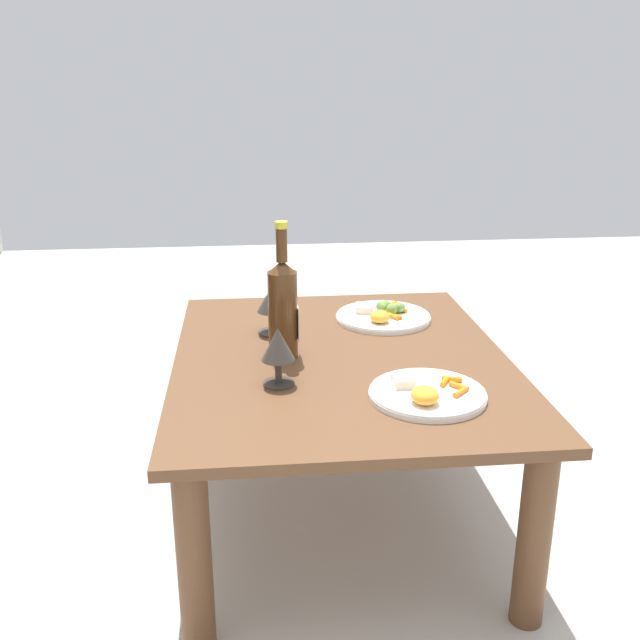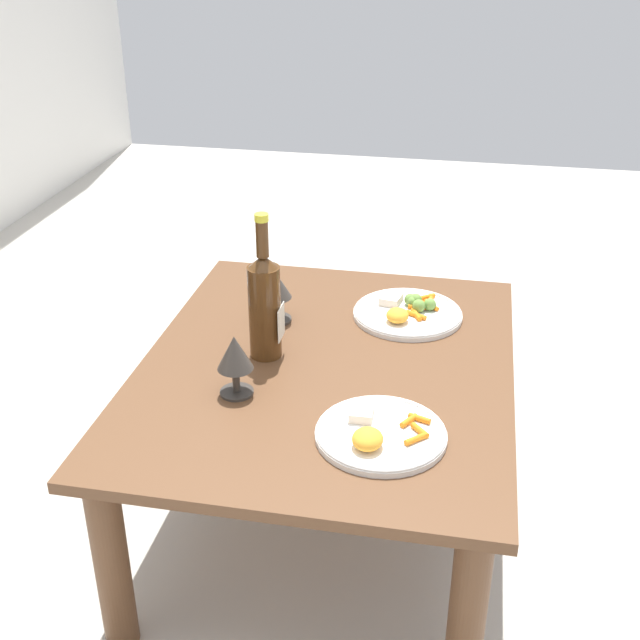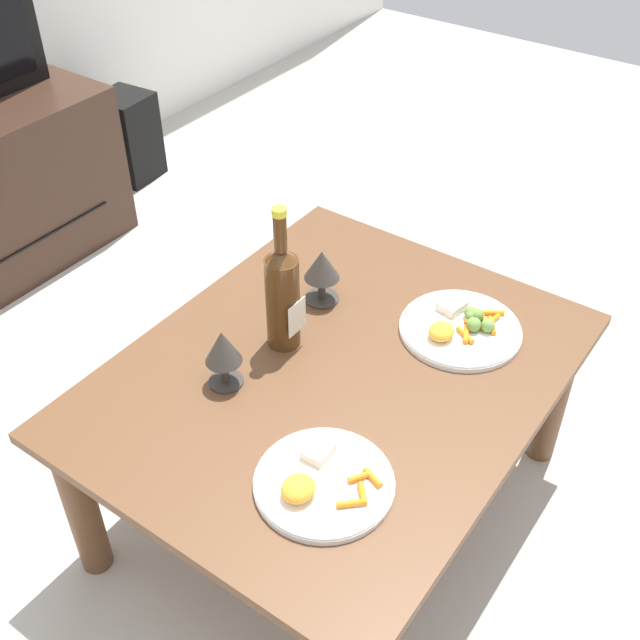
{
  "view_description": "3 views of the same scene",
  "coord_description": "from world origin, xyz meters",
  "px_view_note": "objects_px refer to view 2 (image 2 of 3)",
  "views": [
    {
      "loc": [
        -1.65,
        0.22,
        1.11
      ],
      "look_at": [
        0.01,
        0.05,
        0.54
      ],
      "focal_mm": 40.35,
      "sensor_mm": 36.0,
      "label": 1
    },
    {
      "loc": [
        -1.56,
        -0.29,
        1.38
      ],
      "look_at": [
        0.04,
        0.02,
        0.53
      ],
      "focal_mm": 46.04,
      "sensor_mm": 36.0,
      "label": 2
    },
    {
      "loc": [
        -1.0,
        -0.67,
        1.58
      ],
      "look_at": [
        0.04,
        0.07,
        0.52
      ],
      "focal_mm": 44.18,
      "sensor_mm": 36.0,
      "label": 3
    }
  ],
  "objects_px": {
    "goblet_left": "(235,356)",
    "goblet_right": "(275,287)",
    "dinner_plate_right": "(408,312)",
    "dining_table": "(327,391)",
    "wine_bottle": "(264,302)",
    "dinner_plate_left": "(380,433)"
  },
  "relations": [
    {
      "from": "goblet_left",
      "to": "dinner_plate_right",
      "type": "bearing_deg",
      "value": -36.83
    },
    {
      "from": "dinner_plate_left",
      "to": "dinner_plate_right",
      "type": "relative_size",
      "value": 0.95
    },
    {
      "from": "dining_table",
      "to": "dinner_plate_right",
      "type": "distance_m",
      "value": 0.32
    },
    {
      "from": "wine_bottle",
      "to": "dinner_plate_left",
      "type": "distance_m",
      "value": 0.42
    },
    {
      "from": "goblet_right",
      "to": "dinner_plate_left",
      "type": "relative_size",
      "value": 0.53
    },
    {
      "from": "wine_bottle",
      "to": "dinner_plate_right",
      "type": "height_order",
      "value": "wine_bottle"
    },
    {
      "from": "dining_table",
      "to": "dinner_plate_right",
      "type": "bearing_deg",
      "value": -30.58
    },
    {
      "from": "dining_table",
      "to": "goblet_right",
      "type": "xyz_separation_m",
      "value": [
        0.18,
        0.16,
        0.17
      ]
    },
    {
      "from": "dining_table",
      "to": "wine_bottle",
      "type": "relative_size",
      "value": 3.03
    },
    {
      "from": "goblet_left",
      "to": "goblet_right",
      "type": "relative_size",
      "value": 1.01
    },
    {
      "from": "goblet_right",
      "to": "dinner_plate_left",
      "type": "bearing_deg",
      "value": -144.63
    },
    {
      "from": "dining_table",
      "to": "wine_bottle",
      "type": "xyz_separation_m",
      "value": [
        0.01,
        0.14,
        0.21
      ]
    },
    {
      "from": "wine_bottle",
      "to": "goblet_left",
      "type": "bearing_deg",
      "value": 173.26
    },
    {
      "from": "goblet_left",
      "to": "goblet_right",
      "type": "xyz_separation_m",
      "value": [
        0.34,
        -0.0,
        -0.0
      ]
    },
    {
      "from": "wine_bottle",
      "to": "dinner_plate_left",
      "type": "height_order",
      "value": "wine_bottle"
    },
    {
      "from": "dining_table",
      "to": "dinner_plate_right",
      "type": "relative_size",
      "value": 3.8
    },
    {
      "from": "dinner_plate_left",
      "to": "goblet_right",
      "type": "bearing_deg",
      "value": 35.37
    },
    {
      "from": "goblet_left",
      "to": "dinner_plate_right",
      "type": "xyz_separation_m",
      "value": [
        0.42,
        -0.32,
        -0.08
      ]
    },
    {
      "from": "goblet_right",
      "to": "dinner_plate_right",
      "type": "distance_m",
      "value": 0.34
    },
    {
      "from": "dining_table",
      "to": "dinner_plate_right",
      "type": "height_order",
      "value": "dinner_plate_right"
    },
    {
      "from": "wine_bottle",
      "to": "goblet_right",
      "type": "distance_m",
      "value": 0.18
    },
    {
      "from": "goblet_left",
      "to": "wine_bottle",
      "type": "bearing_deg",
      "value": -6.74
    }
  ]
}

